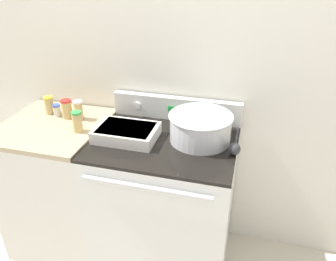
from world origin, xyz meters
The scene contains 12 objects.
kitchen_wall centered at (0.00, 0.67, 1.25)m, with size 8.00×0.05×2.50m.
stove_range centered at (0.00, 0.32, 0.46)m, with size 0.82×0.67×0.92m.
control_panel centered at (0.00, 0.61, 0.99)m, with size 0.82×0.07×0.15m.
side_counter centered at (-0.72, 0.32, 0.46)m, with size 0.61×0.64×0.93m.
mixing_bowl centered at (0.20, 0.38, 1.00)m, with size 0.36×0.36×0.16m.
casserole_dish centered at (-0.21, 0.29, 0.96)m, with size 0.35×0.25×0.07m.
ladle centered at (0.39, 0.30, 0.95)m, with size 0.07×0.33×0.07m.
spice_jar_green_cap centered at (-0.51, 0.28, 0.99)m, with size 0.06×0.06×0.13m.
spice_jar_white_cap centered at (-0.59, 0.43, 0.99)m, with size 0.06×0.06×0.12m.
spice_jar_red_cap centered at (-0.67, 0.43, 0.99)m, with size 0.07×0.07×0.12m.
spice_jar_blue_cap centered at (-0.74, 0.43, 0.97)m, with size 0.05×0.05×0.08m.
spice_jar_yellow_cap centered at (-0.81, 0.45, 0.99)m, with size 0.06×0.06×0.12m.
Camera 1 is at (0.44, -1.23, 1.84)m, focal length 35.00 mm.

